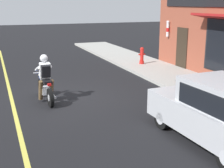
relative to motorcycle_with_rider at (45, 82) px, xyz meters
The scene contains 6 objects.
ground_plane 0.98m from the motorcycle_with_rider, ahead, with size 80.00×80.00×0.00m, color black.
sidewalk_curb 6.65m from the motorcycle_with_rider, 27.02° to the left, with size 2.60×22.00×0.14m, color #ADAAA3.
lane_stripe 3.27m from the motorcycle_with_rider, 110.03° to the left, with size 0.12×19.80×0.01m, color #D1C64C.
motorcycle_with_rider is the anchor object (origin of this frame).
car_hatchback 5.80m from the motorcycle_with_rider, 55.46° to the right, with size 1.82×3.85×1.57m.
fire_hydrant 7.17m from the motorcycle_with_rider, 36.58° to the left, with size 0.36×0.24×0.88m.
Camera 1 is at (-2.25, -10.35, 3.27)m, focal length 50.00 mm.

